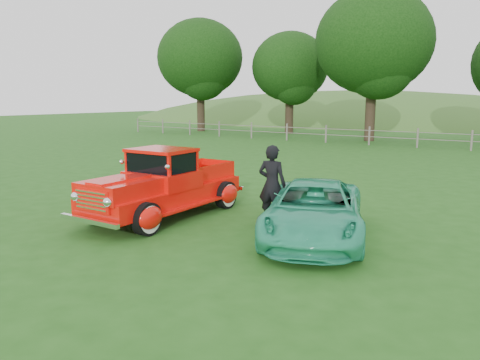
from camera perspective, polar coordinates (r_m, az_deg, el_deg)
The scene contains 9 objects.
ground at distance 10.75m, azimuth -7.47°, elevation -6.55°, with size 140.00×140.00×0.00m, color #1F5115.
distant_hills at distance 68.49m, azimuth 24.41°, elevation 2.79°, with size 116.00×60.00×18.00m.
fence_line at distance 30.60m, azimuth 20.83°, elevation 4.81°, with size 48.00×0.12×1.20m.
tree_far_west at distance 43.23m, azimuth -4.89°, elevation 14.58°, with size 7.60×7.60×9.93m.
tree_mid_west at distance 40.46m, azimuth 6.13°, elevation 13.54°, with size 6.40×6.40×8.46m.
tree_near_west at distance 34.67m, azimuth 15.98°, elevation 15.88°, with size 8.00×8.00×10.42m.
red_pickup at distance 12.21m, azimuth -9.22°, elevation -0.75°, with size 2.27×5.01×1.78m.
teal_sedan at distance 10.35m, azimuth 9.03°, elevation -3.71°, with size 2.05×4.45×1.24m, color #2AAA7C.
man at distance 11.39m, azimuth 3.93°, elevation -0.54°, with size 0.71×0.46×1.94m, color black.
Camera 1 is at (6.83, -7.72, 3.06)m, focal length 35.00 mm.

